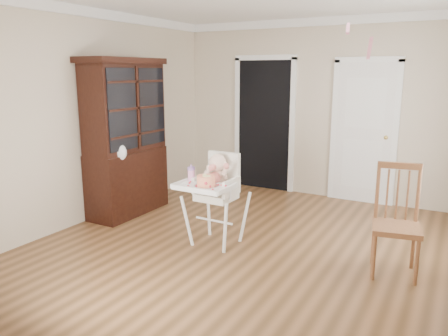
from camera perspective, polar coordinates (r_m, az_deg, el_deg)
The scene contains 12 objects.
floor at distance 4.94m, azimuth 2.81°, elevation -10.44°, with size 5.00×5.00×0.00m, color #50351B.
wall_back at distance 6.91m, azimuth 12.26°, elevation 7.46°, with size 4.50×4.50×0.00m, color beige.
wall_left at distance 5.92m, azimuth -17.07°, elevation 6.40°, with size 5.00×5.00×0.00m, color beige.
doorway at distance 7.23m, azimuth 5.26°, elevation 5.98°, with size 1.06×0.05×2.22m.
closet_door at distance 6.75m, azimuth 17.77°, elevation 4.25°, with size 0.96×0.09×2.13m.
high_chair at distance 4.86m, azimuth -1.06°, elevation -2.66°, with size 0.62×0.76×1.06m.
baby at distance 4.85m, azimuth -0.89°, elevation -0.89°, with size 0.30×0.23×0.46m.
cake at distance 4.62m, azimuth -2.36°, elevation -1.69°, with size 0.25×0.25×0.12m.
sippy_cup at distance 4.86m, azimuth -4.31°, elevation -0.70°, with size 0.08×0.08×0.20m.
china_cabinet at distance 6.03m, azimuth -12.71°, elevation 3.87°, with size 0.55×1.24×2.10m.
dining_chair at distance 4.52m, azimuth 21.57°, elevation -6.81°, with size 0.51×0.51×1.07m.
streamer at distance 4.45m, azimuth 15.89°, elevation 17.15°, with size 0.03×0.50×0.02m, color pink, non-canonical shape.
Camera 1 is at (2.00, -4.08, 1.92)m, focal length 35.00 mm.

